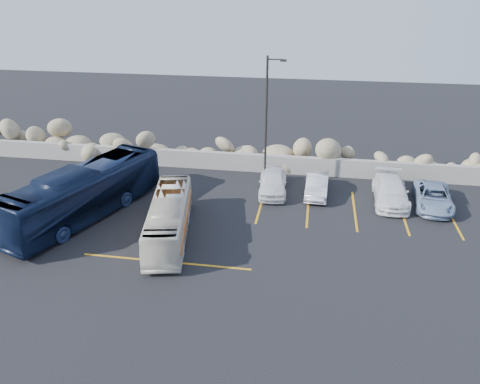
% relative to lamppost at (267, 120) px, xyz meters
% --- Properties ---
extents(ground, '(90.00, 90.00, 0.00)m').
position_rel_lamppost_xyz_m(ground, '(-2.56, -9.50, -4.30)').
color(ground, black).
rests_on(ground, ground).
extents(seawall, '(60.00, 0.40, 1.20)m').
position_rel_lamppost_xyz_m(seawall, '(-2.56, 2.50, -3.70)').
color(seawall, gray).
rests_on(seawall, ground).
extents(riprap_pile, '(54.00, 2.80, 2.60)m').
position_rel_lamppost_xyz_m(riprap_pile, '(-2.56, 3.70, -3.00)').
color(riprap_pile, '#8E805D').
rests_on(riprap_pile, ground).
extents(parking_lines, '(18.16, 9.36, 0.01)m').
position_rel_lamppost_xyz_m(parking_lines, '(2.09, -3.93, -4.29)').
color(parking_lines, orange).
rests_on(parking_lines, ground).
extents(lamppost, '(1.14, 0.18, 8.00)m').
position_rel_lamppost_xyz_m(lamppost, '(0.00, 0.00, 0.00)').
color(lamppost, '#2A2825').
rests_on(lamppost, ground).
extents(vintage_bus, '(3.11, 7.57, 2.05)m').
position_rel_lamppost_xyz_m(vintage_bus, '(-4.06, -6.97, -3.27)').
color(vintage_bus, beige).
rests_on(vintage_bus, ground).
extents(tour_coach, '(5.55, 10.35, 2.82)m').
position_rel_lamppost_xyz_m(tour_coach, '(-9.21, -5.58, -2.88)').
color(tour_coach, '#101B36').
rests_on(tour_coach, ground).
extents(car_a, '(1.93, 4.17, 1.38)m').
position_rel_lamppost_xyz_m(car_a, '(0.53, -0.79, -3.60)').
color(car_a, white).
rests_on(car_a, ground).
extents(car_b, '(1.41, 3.72, 1.21)m').
position_rel_lamppost_xyz_m(car_b, '(3.18, -0.65, -3.69)').
color(car_b, silver).
rests_on(car_b, ground).
extents(car_c, '(1.99, 4.66, 1.34)m').
position_rel_lamppost_xyz_m(car_c, '(7.42, -0.96, -3.62)').
color(car_c, white).
rests_on(car_c, ground).
extents(car_d, '(2.35, 4.41, 1.18)m').
position_rel_lamppost_xyz_m(car_d, '(9.73, -1.28, -3.71)').
color(car_d, '#849BBB').
rests_on(car_d, ground).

